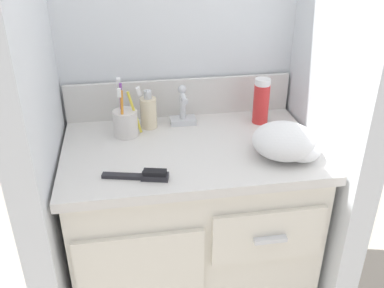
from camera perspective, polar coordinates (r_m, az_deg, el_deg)
wall_back at (r=1.54m, az=-2.08°, el=15.94°), size 0.99×0.08×2.20m
wall_left at (r=1.26m, az=-21.57°, el=11.28°), size 0.08×0.59×2.20m
wall_right at (r=1.39m, az=19.20°, el=13.14°), size 0.08×0.59×2.20m
vanity at (r=1.57m, az=-0.19°, el=-12.22°), size 0.81×0.53×0.77m
backsplash at (r=1.56m, az=-1.64°, el=6.22°), size 0.81×0.02×0.14m
sink_faucet at (r=1.50m, az=-1.23°, el=4.46°), size 0.09×0.09×0.14m
toothbrush_cup at (r=1.43m, az=-8.84°, el=2.97°), size 0.10×0.08×0.19m
soap_dispenser at (r=1.47m, az=-5.81°, el=4.29°), size 0.06×0.06×0.14m
shaving_cream_can at (r=1.51m, az=9.22°, el=5.66°), size 0.06×0.06×0.16m
hairbrush at (r=1.20m, az=-6.30°, el=-4.19°), size 0.19×0.07×0.03m
hand_towel at (r=1.32m, az=12.65°, el=0.21°), size 0.20×0.19×0.10m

